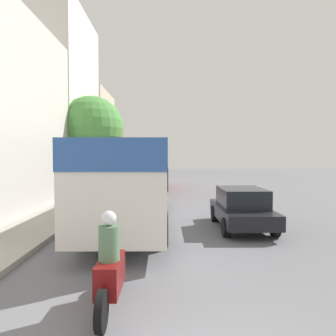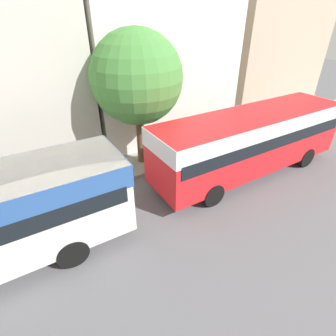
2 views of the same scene
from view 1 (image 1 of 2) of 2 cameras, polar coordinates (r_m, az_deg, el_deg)
building_far_terrace at (r=25.90m, az=-19.54°, el=10.57°), size 5.07×8.74×12.95m
building_end_row at (r=34.66m, az=-15.88°, el=5.20°), size 6.76×8.27×9.01m
bus_lead at (r=13.09m, az=-5.85°, el=-0.73°), size 2.61×11.46×3.07m
bus_following at (r=25.34m, az=-3.37°, el=0.68°), size 2.61×9.97×3.04m
motorcycle_behind_lead at (r=6.03m, az=-10.09°, el=-17.06°), size 0.38×2.24×1.73m
car_crossing at (r=12.30m, az=12.70°, el=-6.73°), size 1.82×4.07×1.47m
street_tree at (r=21.86m, az=-13.22°, el=6.68°), size 4.19×4.19×6.34m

